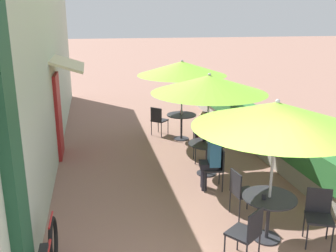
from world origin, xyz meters
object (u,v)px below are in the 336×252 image
patio_umbrella_near (277,115)px  cafe_chair_mid_right (199,142)px  cafe_chair_near_right (241,190)px  patio_table_mid (207,151)px  patio_umbrella_far (182,68)px  seated_patron_mid_right (204,135)px  cafe_chair_far_right (206,125)px  coffee_cup_near (264,196)px  patio_table_far (181,121)px  coffee_cup_far (181,112)px  cafe_chair_near_left (319,212)px  coffee_cup_mid (204,139)px  cafe_chair_mid_left (216,165)px  seated_patron_mid_left (211,158)px  patio_table_near (269,207)px  cafe_chair_far_left (158,119)px  cafe_chair_near_back (248,231)px  patio_umbrella_mid (209,84)px

patio_umbrella_near → cafe_chair_mid_right: 3.78m
cafe_chair_near_right → patio_table_mid: cafe_chair_near_right is taller
patio_umbrella_near → patio_umbrella_far: (-0.15, 5.24, 0.00)m
seated_patron_mid_right → cafe_chair_far_right: seated_patron_mid_right is taller
coffee_cup_near → patio_table_mid: (-0.06, 2.73, -0.23)m
cafe_chair_near_right → patio_table_far: size_ratio=1.03×
cafe_chair_near_right → coffee_cup_far: cafe_chair_near_right is taller
patio_umbrella_near → cafe_chair_near_right: size_ratio=2.87×
coffee_cup_near → cafe_chair_near_left: bearing=-12.6°
cafe_chair_mid_right → patio_umbrella_far: size_ratio=0.35×
coffee_cup_mid → coffee_cup_far: 2.58m
patio_umbrella_near → cafe_chair_mid_left: (-0.21, 1.91, -1.54)m
seated_patron_mid_left → patio_table_near: bearing=-162.1°
patio_table_near → patio_umbrella_far: size_ratio=0.34×
cafe_chair_far_left → coffee_cup_far: (0.62, -0.35, 0.27)m
coffee_cup_near → cafe_chair_mid_left: size_ratio=0.10×
cafe_chair_near_right → cafe_chair_near_back: size_ratio=1.00×
coffee_cup_near → patio_table_mid: bearing=91.2°
cafe_chair_far_right → coffee_cup_far: bearing=-2.7°
patio_umbrella_mid → seated_patron_mid_right: bearing=79.0°
seated_patron_mid_left → cafe_chair_far_left: bearing=14.7°
cafe_chair_near_left → coffee_cup_far: size_ratio=9.67×
seated_patron_mid_left → seated_patron_mid_right: bearing=-2.7°
coffee_cup_mid → coffee_cup_near: bearing=-88.1°
seated_patron_mid_left → seated_patron_mid_right: (0.29, 1.50, 0.00)m
patio_table_near → patio_table_far: 5.24m
cafe_chair_near_right → cafe_chair_near_back: 1.33m
cafe_chair_near_left → cafe_chair_far_left: same height
cafe_chair_mid_left → coffee_cup_far: bearing=6.8°
patio_table_near → coffee_cup_mid: size_ratio=9.37×
cafe_chair_near_back → coffee_cup_near: size_ratio=9.67×
cafe_chair_near_back → seated_patron_mid_right: 3.98m
cafe_chair_mid_left → cafe_chair_far_left: bearing=16.3°
cafe_chair_mid_right → patio_umbrella_far: bearing=-171.5°
patio_table_near → seated_patron_mid_left: seated_patron_mid_left is taller
patio_table_mid → seated_patron_mid_right: bearing=79.0°
patio_table_mid → coffee_cup_near: bearing=-88.8°
coffee_cup_mid → cafe_chair_far_left: cafe_chair_far_left is taller
patio_umbrella_mid → patio_table_far: (0.03, 2.56, -1.50)m
cafe_chair_near_right → cafe_chair_near_back: bearing=-24.3°
patio_table_mid → patio_table_far: 2.56m
coffee_cup_near → patio_umbrella_near: bearing=21.1°
cafe_chair_near_back → coffee_cup_far: 5.91m
cafe_chair_near_left → coffee_cup_far: cafe_chair_near_left is taller
cafe_chair_near_back → cafe_chair_far_right: bearing=42.8°
seated_patron_mid_right → cafe_chair_far_left: seated_patron_mid_right is taller
patio_umbrella_near → cafe_chair_mid_left: size_ratio=2.87×
patio_table_near → cafe_chair_mid_left: 1.93m
patio_umbrella_near → cafe_chair_near_left: patio_umbrella_near is taller
coffee_cup_mid → cafe_chair_far_left: bearing=100.2°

